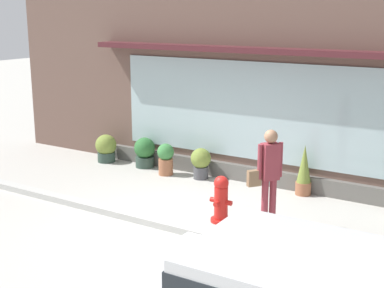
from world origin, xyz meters
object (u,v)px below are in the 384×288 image
at_px(potted_plant_window_left, 201,162).
at_px(potted_plant_low_front, 106,148).
at_px(fire_hydrant, 221,199).
at_px(potted_plant_doorstep, 304,171).
at_px(potted_plant_corner_tall, 145,152).
at_px(pedestrian_with_handbag, 269,171).
at_px(potted_plant_window_center, 166,158).

bearing_deg(potted_plant_window_left, potted_plant_low_front, -179.05).
bearing_deg(fire_hydrant, potted_plant_low_front, 155.71).
height_order(potted_plant_doorstep, potted_plant_low_front, potted_plant_doorstep).
bearing_deg(potted_plant_window_left, potted_plant_corner_tall, 177.02).
bearing_deg(potted_plant_window_left, fire_hydrant, -50.91).
xyz_separation_m(fire_hydrant, potted_plant_low_front, (-4.41, 1.99, -0.06)).
bearing_deg(potted_plant_corner_tall, potted_plant_low_front, -173.27).
xyz_separation_m(pedestrian_with_handbag, potted_plant_corner_tall, (-4.09, 1.87, -0.64)).
bearing_deg(potted_plant_doorstep, potted_plant_corner_tall, -178.71).
relative_size(potted_plant_low_front, potted_plant_window_left, 0.99).
bearing_deg(potted_plant_low_front, potted_plant_window_left, 0.95).
bearing_deg(potted_plant_window_center, fire_hydrant, -36.70).
height_order(pedestrian_with_handbag, potted_plant_low_front, pedestrian_with_handbag).
height_order(potted_plant_corner_tall, potted_plant_window_left, potted_plant_corner_tall).
relative_size(fire_hydrant, potted_plant_low_front, 1.23).
bearing_deg(potted_plant_doorstep, potted_plant_window_left, -175.75).
bearing_deg(potted_plant_corner_tall, pedestrian_with_handbag, -24.56).
distance_m(pedestrian_with_handbag, potted_plant_low_front, 5.52).
relative_size(pedestrian_with_handbag, potted_plant_low_front, 2.50).
relative_size(potted_plant_window_center, potted_plant_low_front, 1.06).
bearing_deg(pedestrian_with_handbag, potted_plant_low_front, -70.81).
bearing_deg(pedestrian_with_handbag, potted_plant_window_left, -88.44).
height_order(potted_plant_doorstep, potted_plant_window_left, potted_plant_doorstep).
distance_m(potted_plant_doorstep, potted_plant_low_front, 5.13).
bearing_deg(potted_plant_corner_tall, fire_hydrant, -32.74).
xyz_separation_m(potted_plant_low_front, potted_plant_window_left, (2.75, 0.05, 0.03)).
xyz_separation_m(pedestrian_with_handbag, potted_plant_window_left, (-2.44, 1.78, -0.62)).
bearing_deg(potted_plant_low_front, pedestrian_with_handbag, -18.48).
relative_size(pedestrian_with_handbag, potted_plant_doorstep, 1.65).
relative_size(potted_plant_window_center, potted_plant_corner_tall, 1.01).
bearing_deg(potted_plant_low_front, potted_plant_window_center, -3.81).
bearing_deg(potted_plant_window_center, potted_plant_low_front, 176.19).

